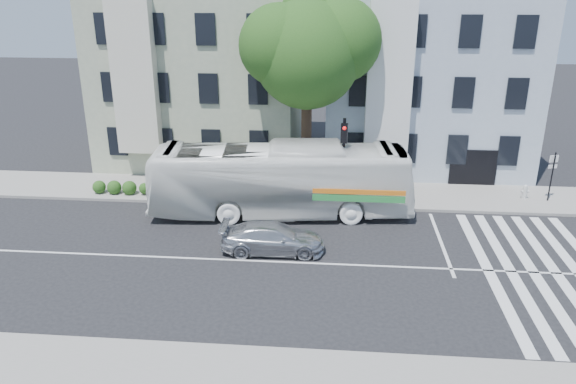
# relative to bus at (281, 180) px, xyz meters

# --- Properties ---
(ground) EXTENTS (120.00, 120.00, 0.00)m
(ground) POSITION_rel_bus_xyz_m (1.08, -5.20, -1.81)
(ground) COLOR black
(ground) RESTS_ON ground
(sidewalk_far) EXTENTS (80.00, 4.00, 0.15)m
(sidewalk_far) POSITION_rel_bus_xyz_m (1.08, 2.80, -1.73)
(sidewalk_far) COLOR gray
(sidewalk_far) RESTS_ON ground
(building_left) EXTENTS (12.00, 10.00, 11.00)m
(building_left) POSITION_rel_bus_xyz_m (-5.92, 9.80, 3.69)
(building_left) COLOR #96A086
(building_left) RESTS_ON ground
(building_right) EXTENTS (12.00, 10.00, 11.00)m
(building_right) POSITION_rel_bus_xyz_m (8.08, 9.80, 3.69)
(building_right) COLOR #A1B0BF
(building_right) RESTS_ON ground
(street_tree) EXTENTS (7.30, 5.90, 11.10)m
(street_tree) POSITION_rel_bus_xyz_m (1.14, 3.54, 6.03)
(street_tree) COLOR #2D2116
(street_tree) RESTS_ON ground
(bus) EXTENTS (4.18, 13.19, 3.61)m
(bus) POSITION_rel_bus_xyz_m (0.00, 0.00, 0.00)
(bus) COLOR white
(bus) RESTS_ON ground
(sedan) EXTENTS (2.00, 4.57, 1.31)m
(sedan) POSITION_rel_bus_xyz_m (0.07, -4.24, -1.15)
(sedan) COLOR silver
(sedan) RESTS_ON ground
(hedge) EXTENTS (8.53, 2.06, 0.70)m
(hedge) POSITION_rel_bus_xyz_m (-5.91, 1.60, -1.31)
(hedge) COLOR #21571C
(hedge) RESTS_ON sidewalk_far
(traffic_signal) EXTENTS (0.50, 0.55, 4.80)m
(traffic_signal) POSITION_rel_bus_xyz_m (3.08, 0.74, 1.29)
(traffic_signal) COLOR black
(traffic_signal) RESTS_ON ground
(fire_hydrant) EXTENTS (0.43, 0.25, 0.77)m
(fire_hydrant) POSITION_rel_bus_xyz_m (12.84, 2.79, -1.26)
(fire_hydrant) COLOR beige
(fire_hydrant) RESTS_ON sidewalk_far
(far_sign_pole) EXTENTS (0.48, 0.22, 2.67)m
(far_sign_pole) POSITION_rel_bus_xyz_m (14.00, 2.61, 0.02)
(far_sign_pole) COLOR black
(far_sign_pole) RESTS_ON sidewalk_far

